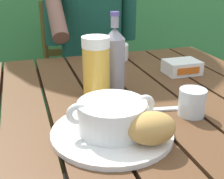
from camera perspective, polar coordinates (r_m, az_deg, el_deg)
dining_table at (r=0.96m, az=-0.46°, el=-6.43°), size 1.13×0.93×0.73m
chair_near_diner at (r=1.85m, az=-4.84°, el=2.06°), size 0.48×0.42×0.92m
person_eating at (r=1.60m, az=-3.63°, el=8.04°), size 0.48×0.47×1.20m
serving_plate at (r=0.70m, az=0.02°, el=-8.06°), size 0.28×0.28×0.01m
soup_bowl at (r=0.68m, az=0.02°, el=-4.94°), size 0.21×0.16×0.08m
bread_roll at (r=0.64m, az=7.77°, el=-7.20°), size 0.11×0.09×0.07m
beer_glass at (r=0.85m, az=-3.00°, el=3.92°), size 0.08×0.08×0.19m
beer_bottle at (r=0.92m, az=0.50°, el=5.84°), size 0.06×0.06×0.24m
water_glass_small at (r=0.81m, az=14.93°, el=-2.36°), size 0.07×0.07×0.07m
butter_tub at (r=1.13m, az=13.10°, el=4.16°), size 0.12×0.09×0.05m
table_knife at (r=0.82m, az=6.93°, el=-3.82°), size 0.16×0.04×0.01m
diner_bowl at (r=1.27m, az=0.11°, el=7.16°), size 0.13×0.13×0.06m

